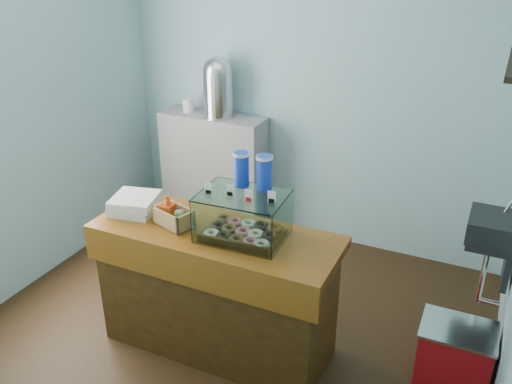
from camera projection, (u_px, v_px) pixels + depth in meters
The scene contains 9 objects.
ground at pixel (236, 322), 3.99m from camera, with size 3.50×3.50×0.00m, color black.
room_shell at pixel (235, 97), 3.26m from camera, with size 3.54×3.04×2.82m.
counter at pixel (217, 290), 3.59m from camera, with size 1.60×0.60×0.90m.
back_shelf at pixel (214, 170), 5.19m from camera, with size 1.00×0.32×1.10m, color gray.
display_case at pixel (245, 211), 3.30m from camera, with size 0.55×0.42×0.51m.
condiment_crate at pixel (172, 215), 3.45m from camera, with size 0.28×0.22×0.19m.
pastry_boxes at pixel (135, 204), 3.63m from camera, with size 0.35×0.35×0.11m.
coffee_urn at pixel (218, 86), 4.79m from camera, with size 0.30×0.30×0.54m.
red_cooler at pixel (455, 353), 3.41m from camera, with size 0.46×0.35×0.40m.
Camera 1 is at (1.50, -2.83, 2.58)m, focal length 38.00 mm.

